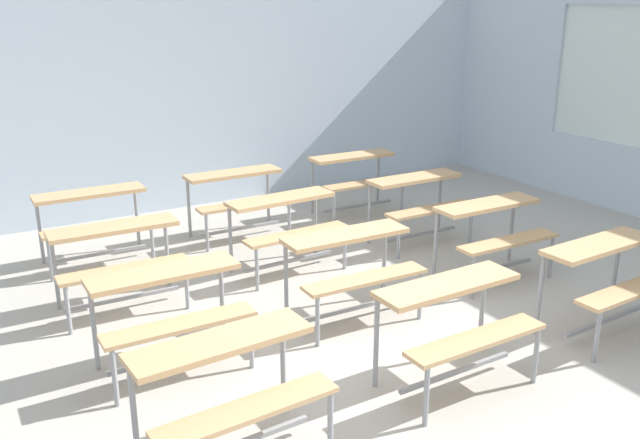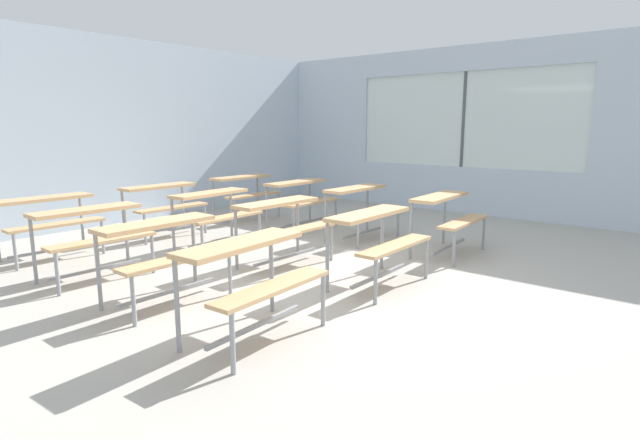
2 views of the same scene
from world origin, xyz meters
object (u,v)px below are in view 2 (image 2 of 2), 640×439
Objects in this scene: desk_bench_r3c0 at (48,212)px; desk_bench_r3c1 at (163,198)px; desk_bench_r2c2 at (301,193)px; desk_bench_r2c0 at (92,226)px; desk_bench_r1c1 at (284,217)px; desk_bench_r1c0 at (164,242)px; desk_bench_r3c2 at (245,187)px; desk_bench_r0c1 at (378,231)px; desk_bench_r0c2 at (448,210)px; desk_bench_r2c1 at (216,206)px; desk_bench_r0c0 at (251,266)px; desk_bench_r1c2 at (362,200)px.

desk_bench_r3c0 is 1.60m from desk_bench_r3c1.
desk_bench_r2c0 is at bearing -179.27° from desk_bench_r2c2.
desk_bench_r1c1 and desk_bench_r3c1 have the same top height.
desk_bench_r1c0 is 2.45m from desk_bench_r3c0.
desk_bench_r1c0 is 0.99× the size of desk_bench_r3c2.
desk_bench_r0c1 and desk_bench_r1c0 have the same top height.
desk_bench_r0c2 is 2.98m from desk_bench_r2c1.
desk_bench_r3c2 is at bearing 90.50° from desk_bench_r2c2.
desk_bench_r0c1 is at bearing -89.07° from desk_bench_r3c1.
desk_bench_r0c0 and desk_bench_r1c0 have the same top height.
desk_bench_r1c1 is 1.01× the size of desk_bench_r2c2.
desk_bench_r2c2 is (1.69, 1.22, 0.00)m from desk_bench_r1c1.
desk_bench_r2c2 and desk_bench_r3c2 have the same top height.
desk_bench_r2c0 is at bearing -143.04° from desk_bench_r3c1.
desk_bench_r0c0 is at bearing -113.95° from desk_bench_r3c1.
desk_bench_r3c2 is at bearing 34.42° from desk_bench_r2c1.
desk_bench_r1c1 is at bearing 1.09° from desk_bench_r1c0.
desk_bench_r1c0 is (0.04, 1.19, 0.00)m from desk_bench_r0c0.
desk_bench_r2c0 is 1.01× the size of desk_bench_r2c2.
desk_bench_r0c1 is 0.98× the size of desk_bench_r2c1.
desk_bench_r0c0 is 2.04m from desk_bench_r1c1.
desk_bench_r2c2 is 0.99× the size of desk_bench_r3c0.
desk_bench_r1c2 is (1.67, 0.05, 0.00)m from desk_bench_r1c1.
desk_bench_r2c2 is (0.04, 2.47, 0.00)m from desk_bench_r0c2.
desk_bench_r0c2 is 2.07m from desk_bench_r1c1.
desk_bench_r2c1 and desk_bench_r3c1 have the same top height.
desk_bench_r0c2 and desk_bench_r1c1 have the same top height.
desk_bench_r2c0 is 3.57m from desk_bench_r3c2.
desk_bench_r0c2 is 3.74m from desk_bench_r3c2.
desk_bench_r3c2 is (3.28, 2.51, 0.00)m from desk_bench_r1c0.
desk_bench_r0c1 and desk_bench_r0c2 have the same top height.
desk_bench_r2c2 is 1.27m from desk_bench_r3c2.
desk_bench_r1c2 is 2.44m from desk_bench_r3c2.
desk_bench_r2c1 is 2.07m from desk_bench_r3c2.
desk_bench_r1c2 is 2.89m from desk_bench_r3c1.
desk_bench_r1c2 is 0.99× the size of desk_bench_r3c2.
desk_bench_r0c1 is at bearing 177.36° from desk_bench_r0c2.
desk_bench_r3c1 is (1.60, 0.00, 0.00)m from desk_bench_r3c0.
desk_bench_r3c2 is (3.32, 3.70, 0.00)m from desk_bench_r0c0.
desk_bench_r0c1 is 1.00× the size of desk_bench_r3c0.
desk_bench_r0c1 is 1.00× the size of desk_bench_r2c2.
desk_bench_r2c0 is (-3.30, 2.45, 0.00)m from desk_bench_r0c2.
desk_bench_r0c2 and desk_bench_r2c0 have the same top height.
desk_bench_r0c2 is 4.89m from desk_bench_r3c0.
desk_bench_r3c1 is at bearing 56.89° from desk_bench_r1c0.
desk_bench_r1c0 is at bearing -158.88° from desk_bench_r2c2.
desk_bench_r3c2 is (0.04, 3.74, 0.00)m from desk_bench_r0c2.
desk_bench_r0c2 is at bearing -65.68° from desk_bench_r3c1.
desk_bench_r2c0 is 2.08m from desk_bench_r3c1.
desk_bench_r0c0 and desk_bench_r2c1 have the same top height.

